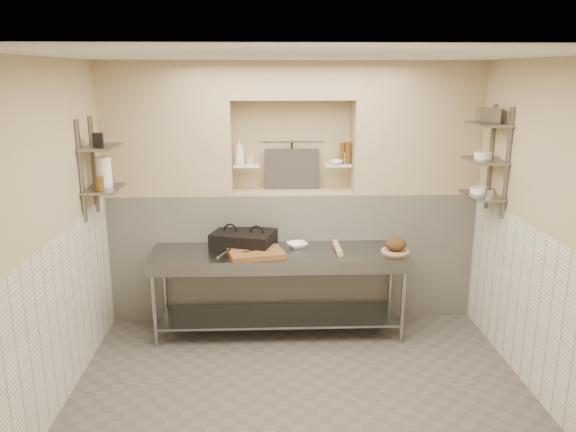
{
  "coord_description": "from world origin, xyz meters",
  "views": [
    {
      "loc": [
        -0.29,
        -4.28,
        2.69
      ],
      "look_at": [
        -0.08,
        0.9,
        1.35
      ],
      "focal_mm": 35.0,
      "sensor_mm": 36.0,
      "label": 1
    }
  ],
  "objects_px": {
    "prep_table": "(279,275)",
    "panini_press": "(244,239)",
    "cutting_board": "(256,253)",
    "bottle_soap": "(240,152)",
    "mixing_bowl": "(297,245)",
    "bowl_alcove": "(336,162)",
    "rolling_pin": "(338,248)",
    "bread_loaf": "(396,244)",
    "jug_left": "(104,172)"
  },
  "relations": [
    {
      "from": "mixing_bowl",
      "to": "bottle_soap",
      "type": "xyz_separation_m",
      "value": [
        -0.6,
        0.41,
        0.92
      ]
    },
    {
      "from": "bottle_soap",
      "to": "jug_left",
      "type": "distance_m",
      "value": 1.43
    },
    {
      "from": "rolling_pin",
      "to": "mixing_bowl",
      "type": "bearing_deg",
      "value": 161.78
    },
    {
      "from": "prep_table",
      "to": "bottle_soap",
      "type": "height_order",
      "value": "bottle_soap"
    },
    {
      "from": "prep_table",
      "to": "cutting_board",
      "type": "xyz_separation_m",
      "value": [
        -0.23,
        -0.11,
        0.28
      ]
    },
    {
      "from": "panini_press",
      "to": "bowl_alcove",
      "type": "distance_m",
      "value": 1.3
    },
    {
      "from": "cutting_board",
      "to": "bread_loaf",
      "type": "height_order",
      "value": "bread_loaf"
    },
    {
      "from": "mixing_bowl",
      "to": "bottle_soap",
      "type": "bearing_deg",
      "value": 145.55
    },
    {
      "from": "bread_loaf",
      "to": "bowl_alcove",
      "type": "distance_m",
      "value": 1.1
    },
    {
      "from": "prep_table",
      "to": "panini_press",
      "type": "relative_size",
      "value": 3.61
    },
    {
      "from": "cutting_board",
      "to": "mixing_bowl",
      "type": "relative_size",
      "value": 2.59
    },
    {
      "from": "prep_table",
      "to": "bottle_soap",
      "type": "bearing_deg",
      "value": 126.15
    },
    {
      "from": "prep_table",
      "to": "bread_loaf",
      "type": "bearing_deg",
      "value": -2.25
    },
    {
      "from": "panini_press",
      "to": "jug_left",
      "type": "bearing_deg",
      "value": -151.01
    },
    {
      "from": "prep_table",
      "to": "cutting_board",
      "type": "distance_m",
      "value": 0.38
    },
    {
      "from": "prep_table",
      "to": "bowl_alcove",
      "type": "distance_m",
      "value": 1.37
    },
    {
      "from": "rolling_pin",
      "to": "bowl_alcove",
      "type": "bearing_deg",
      "value": 86.82
    },
    {
      "from": "rolling_pin",
      "to": "bowl_alcove",
      "type": "height_order",
      "value": "bowl_alcove"
    },
    {
      "from": "panini_press",
      "to": "rolling_pin",
      "type": "xyz_separation_m",
      "value": [
        0.97,
        -0.17,
        -0.05
      ]
    },
    {
      "from": "bread_loaf",
      "to": "jug_left",
      "type": "xyz_separation_m",
      "value": [
        -2.87,
        -0.04,
        0.77
      ]
    },
    {
      "from": "prep_table",
      "to": "bottle_soap",
      "type": "distance_m",
      "value": 1.39
    },
    {
      "from": "panini_press",
      "to": "bread_loaf",
      "type": "bearing_deg",
      "value": 9.32
    },
    {
      "from": "prep_table",
      "to": "cutting_board",
      "type": "height_order",
      "value": "cutting_board"
    },
    {
      "from": "bread_loaf",
      "to": "bottle_soap",
      "type": "height_order",
      "value": "bottle_soap"
    },
    {
      "from": "mixing_bowl",
      "to": "rolling_pin",
      "type": "xyz_separation_m",
      "value": [
        0.41,
        -0.13,
        0.01
      ]
    },
    {
      "from": "cutting_board",
      "to": "bowl_alcove",
      "type": "height_order",
      "value": "bowl_alcove"
    },
    {
      "from": "panini_press",
      "to": "mixing_bowl",
      "type": "relative_size",
      "value": 3.48
    },
    {
      "from": "bowl_alcove",
      "to": "jug_left",
      "type": "relative_size",
      "value": 0.53
    },
    {
      "from": "jug_left",
      "to": "bowl_alcove",
      "type": "bearing_deg",
      "value": 14.78
    },
    {
      "from": "mixing_bowl",
      "to": "cutting_board",
      "type": "bearing_deg",
      "value": -149.49
    },
    {
      "from": "jug_left",
      "to": "bread_loaf",
      "type": "bearing_deg",
      "value": 0.84
    },
    {
      "from": "mixing_bowl",
      "to": "bowl_alcove",
      "type": "distance_m",
      "value": 1.0
    },
    {
      "from": "mixing_bowl",
      "to": "panini_press",
      "type": "bearing_deg",
      "value": 176.46
    },
    {
      "from": "rolling_pin",
      "to": "bottle_soap",
      "type": "xyz_separation_m",
      "value": [
        -1.01,
        0.55,
        0.92
      ]
    },
    {
      "from": "prep_table",
      "to": "rolling_pin",
      "type": "relative_size",
      "value": 6.34
    },
    {
      "from": "panini_press",
      "to": "bowl_alcove",
      "type": "bearing_deg",
      "value": 36.5
    },
    {
      "from": "cutting_board",
      "to": "jug_left",
      "type": "relative_size",
      "value": 1.88
    },
    {
      "from": "mixing_bowl",
      "to": "jug_left",
      "type": "xyz_separation_m",
      "value": [
        -1.87,
        -0.23,
        0.83
      ]
    },
    {
      "from": "panini_press",
      "to": "rolling_pin",
      "type": "bearing_deg",
      "value": 7.59
    },
    {
      "from": "bottle_soap",
      "to": "bread_loaf",
      "type": "bearing_deg",
      "value": -20.64
    },
    {
      "from": "rolling_pin",
      "to": "cutting_board",
      "type": "bearing_deg",
      "value": -172.07
    },
    {
      "from": "rolling_pin",
      "to": "bowl_alcove",
      "type": "distance_m",
      "value": 0.95
    },
    {
      "from": "cutting_board",
      "to": "bowl_alcove",
      "type": "bearing_deg",
      "value": 36.03
    },
    {
      "from": "prep_table",
      "to": "jug_left",
      "type": "relative_size",
      "value": 9.15
    },
    {
      "from": "cutting_board",
      "to": "bottle_soap",
      "type": "relative_size",
      "value": 1.95
    },
    {
      "from": "cutting_board",
      "to": "bread_loaf",
      "type": "relative_size",
      "value": 2.45
    },
    {
      "from": "panini_press",
      "to": "cutting_board",
      "type": "xyz_separation_m",
      "value": [
        0.13,
        -0.29,
        -0.06
      ]
    },
    {
      "from": "rolling_pin",
      "to": "jug_left",
      "type": "distance_m",
      "value": 2.43
    },
    {
      "from": "cutting_board",
      "to": "bread_loaf",
      "type": "distance_m",
      "value": 1.42
    },
    {
      "from": "rolling_pin",
      "to": "bread_loaf",
      "type": "relative_size",
      "value": 1.88
    }
  ]
}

